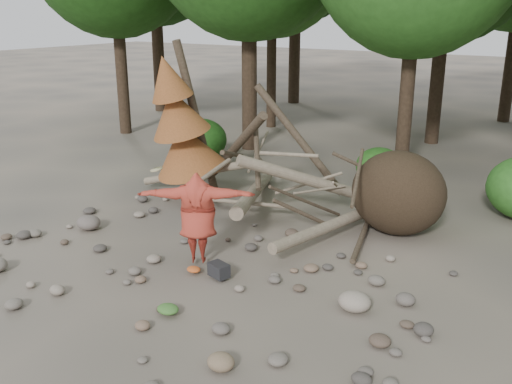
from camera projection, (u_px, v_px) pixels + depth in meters
The scene contains 12 objects.
ground at pixel (196, 274), 11.43m from camera, with size 120.00×120.00×0.00m, color #514C44.
deadfall_pile at pixel (374, 191), 13.48m from camera, with size 8.55×5.24×3.30m.
dead_conifer at pixel (181, 126), 15.08m from camera, with size 2.06×2.16×4.35m.
bush_left at pixel (201, 139), 19.80m from camera, with size 1.80×1.80×1.44m, color #1E4E14.
bush_mid at pixel (379, 166), 17.07m from camera, with size 1.40×1.40×1.12m, color #28621C.
frisbee_thrower at pixel (198, 217), 11.54m from camera, with size 2.44×1.75×1.91m.
backpack at pixel (219, 273), 11.16m from camera, with size 0.41×0.27×0.27m, color black.
cloth_green at pixel (168, 312), 9.86m from camera, with size 0.40×0.33×0.15m, color #3D6E2C.
cloth_orange at pixel (194, 272), 11.39m from camera, with size 0.29×0.24×0.11m, color #C45521.
boulder_front_right at pixel (221, 362), 8.37m from camera, with size 0.42×0.38×0.25m, color #806A50.
boulder_mid_right at pixel (354, 301), 9.99m from camera, with size 0.58×0.52×0.35m, color gray.
boulder_mid_left at pixel (89, 223), 13.65m from camera, with size 0.59×0.53×0.35m, color #685F58.
Camera 1 is at (6.66, -8.04, 5.08)m, focal length 40.00 mm.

